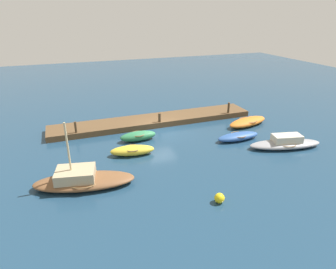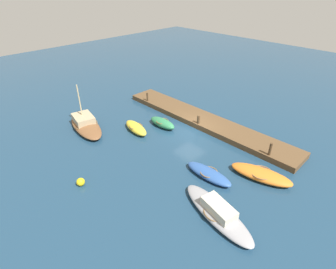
# 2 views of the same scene
# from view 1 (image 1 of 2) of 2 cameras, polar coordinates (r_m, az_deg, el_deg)

# --- Properties ---
(ground_plane) EXTENTS (84.00, 84.00, 0.00)m
(ground_plane) POSITION_cam_1_polar(r_m,az_deg,el_deg) (26.41, -1.38, 0.75)
(ground_plane) COLOR navy
(dock_platform) EXTENTS (19.46, 2.89, 0.53)m
(dock_platform) POSITION_cam_1_polar(r_m,az_deg,el_deg) (28.16, -2.77, 2.75)
(dock_platform) COLOR brown
(dock_platform) RESTS_ON ground_plane
(rowboat_blue) EXTENTS (3.84, 1.32, 0.62)m
(rowboat_blue) POSITION_cam_1_polar(r_m,az_deg,el_deg) (25.10, 13.54, -0.37)
(rowboat_blue) COLOR #2D569E
(rowboat_blue) RESTS_ON ground_plane
(rowboat_yellow) EXTENTS (3.43, 1.70, 0.73)m
(rowboat_yellow) POSITION_cam_1_polar(r_m,az_deg,el_deg) (22.05, -6.98, -3.08)
(rowboat_yellow) COLOR gold
(rowboat_yellow) RESTS_ON ground_plane
(dinghy_green) EXTENTS (3.07, 1.24, 0.78)m
(dinghy_green) POSITION_cam_1_polar(r_m,az_deg,el_deg) (24.42, -5.87, -0.28)
(dinghy_green) COLOR #2D7A4C
(dinghy_green) RESTS_ON ground_plane
(motorboat_grey) EXTENTS (6.02, 2.89, 1.07)m
(motorboat_grey) POSITION_cam_1_polar(r_m,az_deg,el_deg) (24.82, 21.97, -1.55)
(motorboat_grey) COLOR #939399
(motorboat_grey) RESTS_ON ground_plane
(sailboat_brown) EXTENTS (6.44, 3.35, 4.24)m
(sailboat_brown) POSITION_cam_1_polar(r_m,az_deg,el_deg) (18.85, -16.37, -8.44)
(sailboat_brown) COLOR brown
(sailboat_brown) RESTS_ON ground_plane
(rowboat_orange) EXTENTS (4.68, 2.55, 0.69)m
(rowboat_orange) POSITION_cam_1_polar(r_m,az_deg,el_deg) (28.57, 15.32, 2.42)
(rowboat_orange) COLOR orange
(rowboat_orange) RESTS_ON ground_plane
(mooring_post_west) EXTENTS (0.21, 0.21, 1.08)m
(mooring_post_west) POSITION_cam_1_polar(r_m,az_deg,el_deg) (29.88, 11.76, 5.13)
(mooring_post_west) COLOR #47331E
(mooring_post_west) RESTS_ON dock_platform
(mooring_post_mid_west) EXTENTS (0.25, 0.25, 0.82)m
(mooring_post_mid_west) POSITION_cam_1_polar(r_m,az_deg,el_deg) (26.91, -1.67, 3.32)
(mooring_post_mid_west) COLOR #47331E
(mooring_post_mid_west) RESTS_ON dock_platform
(mooring_post_mid_east) EXTENTS (0.19, 0.19, 0.97)m
(mooring_post_mid_east) POSITION_cam_1_polar(r_m,az_deg,el_deg) (25.65, -17.62, 1.37)
(mooring_post_mid_east) COLOR #47331E
(mooring_post_mid_east) RESTS_ON dock_platform
(marker_buoy) EXTENTS (0.59, 0.59, 0.59)m
(marker_buoy) POSITION_cam_1_polar(r_m,az_deg,el_deg) (17.04, 10.03, -12.14)
(marker_buoy) COLOR yellow
(marker_buoy) RESTS_ON ground_plane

